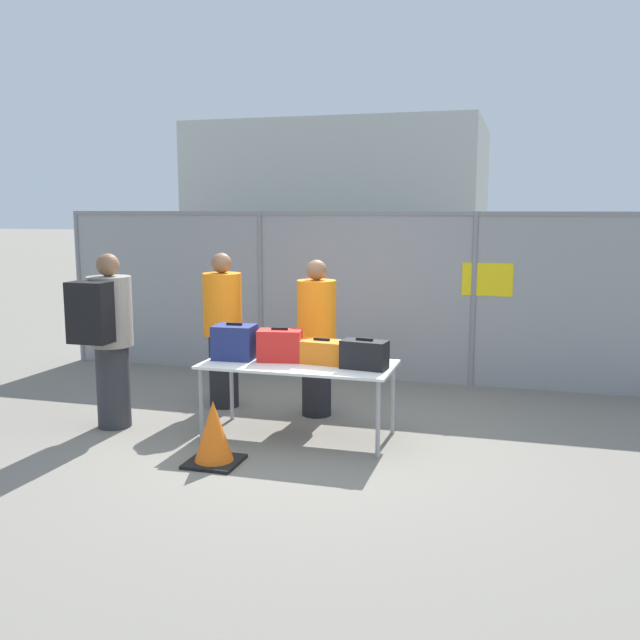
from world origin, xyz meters
TOP-DOWN VIEW (x-y plane):
  - ground_plane at (0.00, 0.00)m, footprint 120.00×120.00m
  - fence_section at (0.01, 2.67)m, footprint 8.35×0.07m
  - inspection_table at (-0.06, 0.16)m, footprint 1.81×0.85m
  - suitcase_navy at (-0.71, 0.18)m, footprint 0.41×0.33m
  - suitcase_red at (-0.26, 0.21)m, footprint 0.45×0.31m
  - suitcase_orange at (0.15, 0.24)m, footprint 0.49×0.30m
  - suitcase_black at (0.59, 0.11)m, footprint 0.44×0.26m
  - traveler_hooded at (-1.94, -0.09)m, footprint 0.43×0.67m
  - security_worker_near at (-0.10, 0.93)m, footprint 0.41×0.41m
  - security_worker_far at (-1.18, 0.97)m, footprint 0.42×0.42m
  - utility_trailer at (0.47, 4.17)m, footprint 3.81×1.99m
  - distant_hangar at (-7.60, 32.06)m, footprint 14.70×10.25m
  - traffic_cone at (-0.54, -0.72)m, footprint 0.44×0.44m

SIDE VIEW (x-z plane):
  - ground_plane at x=0.00m, z-range 0.00..0.00m
  - traffic_cone at x=-0.54m, z-range -0.02..0.53m
  - utility_trailer at x=0.47m, z-range 0.06..0.75m
  - inspection_table at x=-0.06m, z-range 0.31..1.04m
  - suitcase_orange at x=0.15m, z-range 0.71..0.95m
  - security_worker_near at x=-0.10m, z-range 0.03..1.68m
  - suitcase_black at x=0.59m, z-range 0.71..1.00m
  - suitcase_red at x=-0.26m, z-range 0.71..1.04m
  - security_worker_far at x=-1.18m, z-range 0.03..1.73m
  - suitcase_navy at x=-0.71m, z-range 0.71..1.07m
  - traveler_hooded at x=-1.94m, z-range 0.09..1.83m
  - fence_section at x=0.01m, z-range 0.05..2.19m
  - distant_hangar at x=-7.60m, z-range 0.00..6.49m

